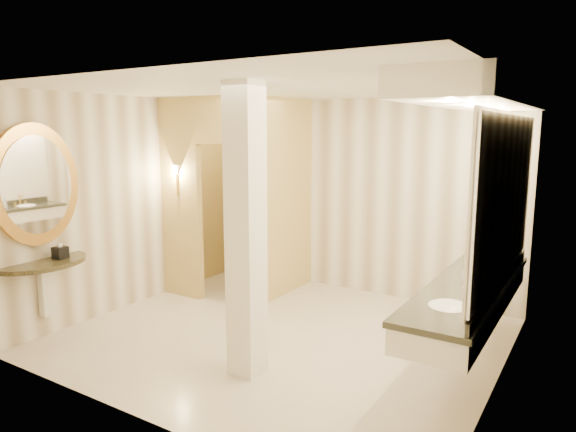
% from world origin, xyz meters
% --- Properties ---
extents(floor, '(4.50, 4.50, 0.00)m').
position_xyz_m(floor, '(0.00, 0.00, 0.00)').
color(floor, beige).
rests_on(floor, ground).
extents(ceiling, '(4.50, 4.50, 0.00)m').
position_xyz_m(ceiling, '(0.00, 0.00, 2.70)').
color(ceiling, white).
rests_on(ceiling, wall_back).
extents(wall_back, '(4.50, 0.02, 2.70)m').
position_xyz_m(wall_back, '(0.00, 2.00, 1.35)').
color(wall_back, white).
rests_on(wall_back, floor).
extents(wall_front, '(4.50, 0.02, 2.70)m').
position_xyz_m(wall_front, '(0.00, -2.00, 1.35)').
color(wall_front, white).
rests_on(wall_front, floor).
extents(wall_left, '(0.02, 4.00, 2.70)m').
position_xyz_m(wall_left, '(-2.25, 0.00, 1.35)').
color(wall_left, white).
rests_on(wall_left, floor).
extents(wall_right, '(0.02, 4.00, 2.70)m').
position_xyz_m(wall_right, '(2.25, 0.00, 1.35)').
color(wall_right, white).
rests_on(wall_right, floor).
extents(toilet_closet, '(1.50, 1.55, 2.70)m').
position_xyz_m(toilet_closet, '(-1.13, 0.96, 1.39)').
color(toilet_closet, '#E5D378').
rests_on(toilet_closet, floor).
extents(wall_sconce, '(0.14, 0.14, 0.42)m').
position_xyz_m(wall_sconce, '(-1.93, 0.43, 1.73)').
color(wall_sconce, gold).
rests_on(wall_sconce, toilet_closet).
extents(vanity, '(0.75, 2.82, 2.09)m').
position_xyz_m(vanity, '(1.98, 0.19, 1.63)').
color(vanity, white).
rests_on(vanity, floor).
extents(console_shelf, '(1.01, 1.01, 1.95)m').
position_xyz_m(console_shelf, '(-2.21, -1.40, 1.34)').
color(console_shelf, black).
rests_on(console_shelf, floor).
extents(pillar, '(0.28, 0.28, 2.70)m').
position_xyz_m(pillar, '(0.20, -0.90, 1.35)').
color(pillar, white).
rests_on(pillar, floor).
extents(tissue_box, '(0.14, 0.14, 0.13)m').
position_xyz_m(tissue_box, '(-2.09, -1.24, 0.94)').
color(tissue_box, black).
rests_on(tissue_box, console_shelf).
extents(toilet, '(0.51, 0.77, 0.74)m').
position_xyz_m(toilet, '(-1.10, 1.24, 0.37)').
color(toilet, white).
rests_on(toilet, floor).
extents(soap_bottle_a, '(0.09, 0.09, 0.15)m').
position_xyz_m(soap_bottle_a, '(1.91, 0.25, 0.95)').
color(soap_bottle_a, beige).
rests_on(soap_bottle_a, vanity).
extents(soap_bottle_b, '(0.12, 0.12, 0.13)m').
position_xyz_m(soap_bottle_b, '(1.92, 0.36, 0.94)').
color(soap_bottle_b, silver).
rests_on(soap_bottle_b, vanity).
extents(soap_bottle_c, '(0.09, 0.09, 0.22)m').
position_xyz_m(soap_bottle_c, '(1.94, 0.49, 0.99)').
color(soap_bottle_c, '#C6B28C').
rests_on(soap_bottle_c, vanity).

